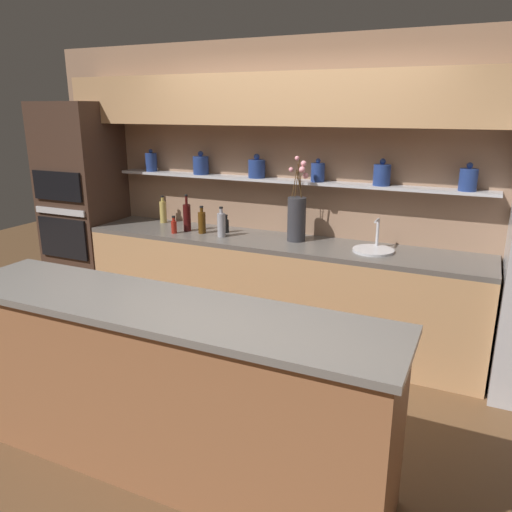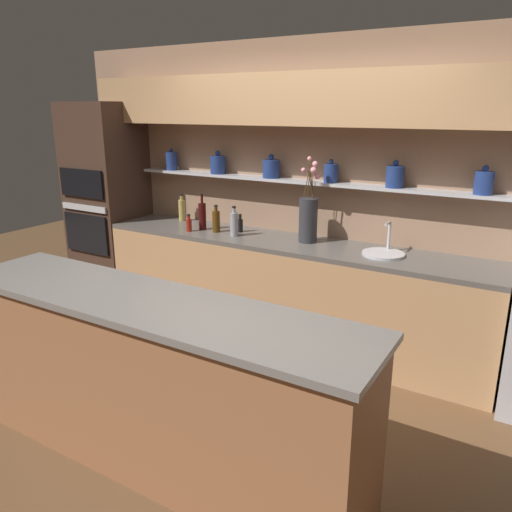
{
  "view_description": "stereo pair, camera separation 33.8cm",
  "coord_description": "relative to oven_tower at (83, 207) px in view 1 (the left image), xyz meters",
  "views": [
    {
      "loc": [
        1.51,
        -2.63,
        2.02
      ],
      "look_at": [
        0.14,
        0.32,
        1.06
      ],
      "focal_mm": 35.0,
      "sensor_mm": 36.0,
      "label": 1
    },
    {
      "loc": [
        1.81,
        -2.47,
        2.02
      ],
      "look_at": [
        0.14,
        0.32,
        1.06
      ],
      "focal_mm": 35.0,
      "sensor_mm": 36.0,
      "label": 2
    }
  ],
  "objects": [
    {
      "name": "ground_plane",
      "position": [
        2.25,
        -1.24,
        -1.04
      ],
      "size": [
        12.0,
        12.0,
        0.0
      ],
      "primitive_type": "plane",
      "color": "brown"
    },
    {
      "name": "bottle_sauce_5",
      "position": [
        1.21,
        -0.15,
        -0.05
      ],
      "size": [
        0.05,
        0.05,
        0.16
      ],
      "color": "maroon",
      "rests_on": "back_counter_unit"
    },
    {
      "name": "bottle_wine_1",
      "position": [
        1.27,
        -0.03,
        0.01
      ],
      "size": [
        0.07,
        0.07,
        0.34
      ],
      "color": "#380C0C",
      "rests_on": "back_counter_unit"
    },
    {
      "name": "oven_tower",
      "position": [
        0.0,
        0.0,
        0.0
      ],
      "size": [
        0.71,
        0.64,
        2.08
      ],
      "color": "#3D281E",
      "rests_on": "ground_plane"
    },
    {
      "name": "bottle_spirit_3",
      "position": [
        0.86,
        0.18,
        -0.01
      ],
      "size": [
        0.07,
        0.07,
        0.27
      ],
      "color": "tan",
      "rests_on": "back_counter_unit"
    },
    {
      "name": "island_counter",
      "position": [
        2.25,
        -1.84,
        -0.53
      ],
      "size": [
        2.63,
        0.61,
        1.02
      ],
      "color": "#99603D",
      "rests_on": "ground_plane"
    },
    {
      "name": "bottle_spirit_4",
      "position": [
        1.44,
        -0.04,
        -0.02
      ],
      "size": [
        0.07,
        0.07,
        0.25
      ],
      "color": "#4C2D0C",
      "rests_on": "back_counter_unit"
    },
    {
      "name": "bottle_spirit_2",
      "position": [
        1.67,
        -0.08,
        -0.01
      ],
      "size": [
        0.07,
        0.07,
        0.27
      ],
      "color": "gray",
      "rests_on": "back_counter_unit"
    },
    {
      "name": "back_counter_unit",
      "position": [
        2.15,
        0.0,
        -0.58
      ],
      "size": [
        3.55,
        0.62,
        0.92
      ],
      "color": "tan",
      "rests_on": "ground_plane"
    },
    {
      "name": "back_wall_unit",
      "position": [
        2.25,
        0.29,
        0.51
      ],
      "size": [
        5.2,
        0.44,
        2.6
      ],
      "color": "#937056",
      "rests_on": "ground_plane"
    },
    {
      "name": "flower_vase",
      "position": [
        2.32,
        0.07,
        0.09
      ],
      "size": [
        0.18,
        0.16,
        0.72
      ],
      "color": "#2D2D33",
      "rests_on": "back_counter_unit"
    },
    {
      "name": "sink_fixture",
      "position": [
        3.0,
        0.01,
        -0.1
      ],
      "size": [
        0.33,
        0.33,
        0.25
      ],
      "color": "#B7B7BC",
      "rests_on": "back_counter_unit"
    },
    {
      "name": "bottle_sauce_0",
      "position": [
        1.63,
        0.07,
        -0.05
      ],
      "size": [
        0.05,
        0.05,
        0.17
      ],
      "color": "black",
      "rests_on": "back_counter_unit"
    }
  ]
}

